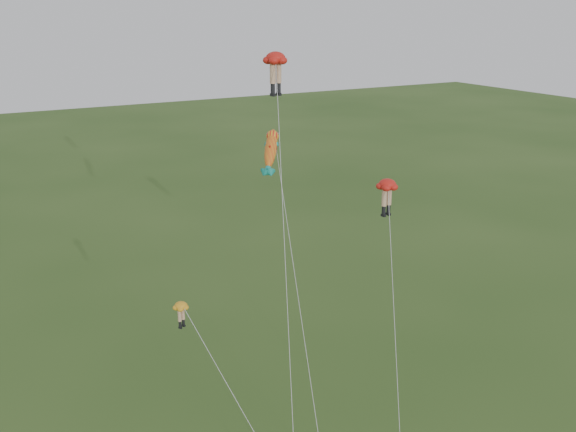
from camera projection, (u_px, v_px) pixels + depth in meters
legs_kite_red_high at (276, 66)px, 41.80m from camera, size 7.14×14.68×22.78m
legs_kite_red_mid at (387, 190)px, 43.38m from camera, size 7.04×11.42×14.48m
legs_kite_yellow at (186, 317)px, 37.06m from camera, size 3.43×11.24×9.24m
fish_kite at (271, 150)px, 42.94m from camera, size 4.58×14.15×17.89m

